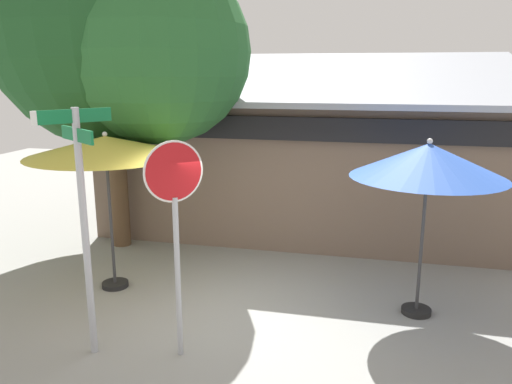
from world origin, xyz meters
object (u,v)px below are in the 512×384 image
stop_sign (175,210)px  patio_umbrella_mustard_left (106,147)px  patio_umbrella_royal_blue_center (428,162)px  street_sign_post (83,209)px  shade_tree (121,35)px

stop_sign → patio_umbrella_mustard_left: 2.57m
patio_umbrella_mustard_left → patio_umbrella_royal_blue_center: bearing=1.8°
street_sign_post → patio_umbrella_royal_blue_center: bearing=26.5°
patio_umbrella_royal_blue_center → stop_sign: bearing=-148.5°
stop_sign → street_sign_post: bearing=-169.7°
patio_umbrella_royal_blue_center → street_sign_post: bearing=-153.5°
patio_umbrella_mustard_left → patio_umbrella_royal_blue_center: (4.90, 0.16, -0.06)m
patio_umbrella_royal_blue_center → shade_tree: 6.03m
street_sign_post → patio_umbrella_mustard_left: size_ratio=1.20×
street_sign_post → patio_umbrella_mustard_left: street_sign_post is taller
street_sign_post → shade_tree: bearing=109.2°
patio_umbrella_royal_blue_center → shade_tree: size_ratio=0.40×
street_sign_post → shade_tree: (-1.30, 3.75, 2.30)m
shade_tree → patio_umbrella_royal_blue_center: bearing=-17.0°
stop_sign → patio_umbrella_mustard_left: bearing=137.3°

